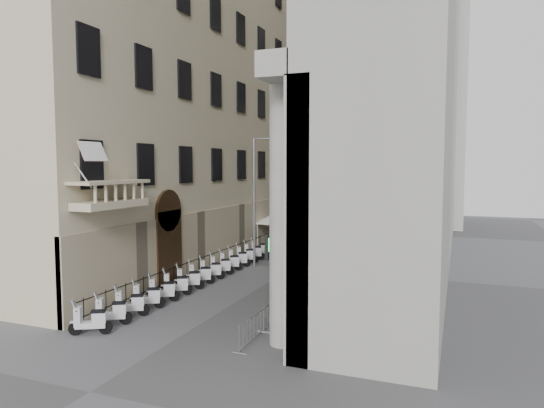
{
  "coord_description": "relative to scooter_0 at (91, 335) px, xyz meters",
  "views": [
    {
      "loc": [
        10.44,
        -11.41,
        6.98
      ],
      "look_at": [
        -0.63,
        17.24,
        4.5
      ],
      "focal_mm": 32.0,
      "sensor_mm": 36.0,
      "label": 1
    }
  ],
  "objects": [
    {
      "name": "ground",
      "position": [
        3.54,
        -4.07,
        0.0
      ],
      "size": [
        120.0,
        120.0,
        0.0
      ],
      "primitive_type": "plane",
      "color": "#434345",
      "rests_on": "ground"
    },
    {
      "name": "left_building",
      "position": [
        -3.96,
        17.93,
        17.0
      ],
      "size": [
        5.0,
        36.0,
        34.0
      ],
      "primitive_type": "cube",
      "color": "beige",
      "rests_on": "ground"
    },
    {
      "name": "far_building",
      "position": [
        3.54,
        43.93,
        15.0
      ],
      "size": [
        22.0,
        10.0,
        30.0
      ],
      "primitive_type": "cube",
      "color": "beige",
      "rests_on": "ground"
    },
    {
      "name": "iron_fence",
      "position": [
        -0.76,
        13.93,
        0.0
      ],
      "size": [
        0.3,
        28.0,
        1.4
      ],
      "primitive_type": null,
      "color": "black",
      "rests_on": "ground"
    },
    {
      "name": "blue_awning",
      "position": [
        7.69,
        21.93,
        0.0
      ],
      "size": [
        1.6,
        3.0,
        3.0
      ],
      "primitive_type": null,
      "color": "navy",
      "rests_on": "ground"
    },
    {
      "name": "flag",
      "position": [
        -0.46,
        0.93,
        0.0
      ],
      "size": [
        1.0,
        1.4,
        8.2
      ],
      "primitive_type": null,
      "color": "#9E0C11",
      "rests_on": "ground"
    },
    {
      "name": "scooter_0",
      "position": [
        0.0,
        0.0,
        0.0
      ],
      "size": [
        1.5,
        1.15,
        1.5
      ],
      "primitive_type": null,
      "rotation": [
        0.0,
        0.0,
        2.06
      ],
      "color": "silver",
      "rests_on": "ground"
    },
    {
      "name": "scooter_1",
      "position": [
        0.0,
        1.3,
        0.0
      ],
      "size": [
        1.5,
        1.15,
        1.5
      ],
      "primitive_type": null,
      "rotation": [
        0.0,
        0.0,
        2.06
      ],
      "color": "silver",
      "rests_on": "ground"
    },
    {
      "name": "scooter_2",
      "position": [
        0.0,
        2.59,
        0.0
      ],
      "size": [
        1.5,
        1.15,
        1.5
      ],
      "primitive_type": null,
      "rotation": [
        0.0,
        0.0,
        2.06
      ],
      "color": "silver",
      "rests_on": "ground"
    },
    {
      "name": "scooter_3",
      "position": [
        0.0,
        3.89,
        0.0
      ],
      "size": [
        1.5,
        1.15,
        1.5
      ],
      "primitive_type": null,
      "rotation": [
        0.0,
        0.0,
        2.06
      ],
      "color": "silver",
      "rests_on": "ground"
    },
    {
      "name": "scooter_4",
      "position": [
        0.0,
        5.18,
        0.0
      ],
      "size": [
        1.5,
        1.15,
        1.5
      ],
      "primitive_type": null,
      "rotation": [
        0.0,
        0.0,
        2.06
      ],
      "color": "silver",
      "rests_on": "ground"
    },
    {
      "name": "scooter_5",
      "position": [
        0.0,
        6.48,
        0.0
      ],
      "size": [
        1.5,
        1.15,
        1.5
      ],
      "primitive_type": null,
      "rotation": [
        0.0,
        0.0,
        2.06
      ],
      "color": "silver",
      "rests_on": "ground"
    },
    {
      "name": "scooter_6",
      "position": [
        0.0,
        7.77,
        0.0
      ],
      "size": [
        1.5,
        1.15,
        1.5
      ],
      "primitive_type": null,
      "rotation": [
        0.0,
        0.0,
        2.06
      ],
      "color": "silver",
      "rests_on": "ground"
    },
    {
      "name": "scooter_7",
      "position": [
        0.0,
        9.07,
        0.0
      ],
      "size": [
        1.5,
        1.15,
        1.5
      ],
      "primitive_type": null,
      "rotation": [
        0.0,
        0.0,
        2.06
      ],
      "color": "silver",
      "rests_on": "ground"
    },
    {
      "name": "scooter_8",
      "position": [
        0.0,
        10.36,
        0.0
      ],
      "size": [
        1.5,
        1.15,
        1.5
      ],
      "primitive_type": null,
      "rotation": [
        0.0,
        0.0,
        2.06
      ],
      "color": "silver",
      "rests_on": "ground"
    },
    {
      "name": "scooter_9",
      "position": [
        0.0,
        11.66,
        0.0
      ],
      "size": [
        1.5,
        1.15,
        1.5
      ],
      "primitive_type": null,
      "rotation": [
        0.0,
        0.0,
        2.06
      ],
      "color": "silver",
      "rests_on": "ground"
    },
    {
      "name": "scooter_10",
      "position": [
        0.0,
        12.95,
        0.0
      ],
      "size": [
        1.5,
        1.15,
        1.5
      ],
      "primitive_type": null,
      "rotation": [
        0.0,
        0.0,
        2.06
      ],
      "color": "silver",
      "rests_on": "ground"
    },
    {
      "name": "scooter_11",
      "position": [
        0.0,
        14.25,
        0.0
      ],
      "size": [
        1.5,
        1.15,
        1.5
      ],
      "primitive_type": null,
      "rotation": [
        0.0,
        0.0,
        2.06
      ],
      "color": "silver",
      "rests_on": "ground"
    },
    {
      "name": "scooter_12",
      "position": [
        0.0,
        15.55,
        0.0
      ],
      "size": [
        1.5,
        1.15,
        1.5
      ],
      "primitive_type": null,
      "rotation": [
        0.0,
        0.0,
        2.06
      ],
      "color": "silver",
      "rests_on": "ground"
    },
    {
      "name": "scooter_13",
      "position": [
        0.0,
        16.84,
        0.0
      ],
      "size": [
        1.5,
        1.15,
        1.5
      ],
      "primitive_type": null,
      "rotation": [
        0.0,
        0.0,
        2.06
      ],
      "color": "silver",
      "rests_on": "ground"
    },
    {
      "name": "scooter_14",
      "position": [
        0.0,
        18.14,
        0.0
      ],
      "size": [
        1.5,
        1.15,
        1.5
      ],
      "primitive_type": null,
      "rotation": [
        0.0,
        0.0,
        2.06
      ],
      "color": "silver",
      "rests_on": "ground"
    },
    {
      "name": "barrier_0",
      "position": [
        6.58,
        1.52,
        0.0
      ],
      "size": [
        0.6,
        2.4,
        1.1
      ],
      "primitive_type": null,
      "color": "#A1A3A8",
      "rests_on": "ground"
    },
    {
      "name": "barrier_1",
      "position": [
        6.58,
        4.02,
        0.0
      ],
      "size": [
        0.6,
        2.4,
        1.1
      ],
      "primitive_type": null,
      "color": "#A1A3A8",
      "rests_on": "ground"
    },
    {
      "name": "barrier_2",
      "position": [
        6.58,
        6.52,
        0.0
      ],
      "size": [
        0.6,
        2.4,
        1.1
      ],
      "primitive_type": null,
      "color": "#A1A3A8",
      "rests_on": "ground"
    },
    {
      "name": "barrier_3",
      "position": [
        6.58,
        9.02,
        0.0
      ],
      "size": [
        0.6,
        2.4,
        1.1
      ],
      "primitive_type": null,
      "color": "#A1A3A8",
      "rests_on": "ground"
    },
    {
      "name": "barrier_4",
      "position": [
        6.58,
        11.52,
        0.0
      ],
      "size": [
        0.6,
        2.4,
        1.1
      ],
      "primitive_type": null,
      "color": "#A1A3A8",
      "rests_on": "ground"
    },
    {
      "name": "barrier_5",
      "position": [
        6.58,
        14.02,
        0.0
      ],
      "size": [
        0.6,
        2.4,
        1.1
      ],
      "primitive_type": null,
      "color": "#A1A3A8",
      "rests_on": "ground"
    },
    {
      "name": "barrier_6",
      "position": [
        6.58,
        16.52,
        0.0
      ],
      "size": [
        0.6,
        2.4,
        1.1
      ],
      "primitive_type": null,
      "color": "#A1A3A8",
      "rests_on": "ground"
    },
    {
      "name": "barrier_7",
      "position": [
        6.58,
        19.02,
        0.0
      ],
      "size": [
        0.6,
        2.4,
        1.1
      ],
      "primitive_type": null,
      "color": "#A1A3A8",
      "rests_on": "ground"
    },
    {
      "name": "barrier_8",
      "position": [
        6.58,
        21.52,
        0.0
      ],
      "size": [
        0.6,
        2.4,
        1.1
      ],
      "primitive_type": null,
      "color": "#A1A3A8",
      "rests_on": "ground"
    },
    {
      "name": "barrier_9",
      "position": [
        6.58,
        24.02,
        0.0
      ],
      "size": [
        0.6,
        2.4,
        1.1
      ],
      "primitive_type": null,
      "color": "#A1A3A8",
      "rests_on": "ground"
    },
    {
      "name": "security_tent",
      "position": [
        0.09,
        22.11,
        2.64
      ],
      "size": [
        3.9,
        3.9,
        3.17
      ],
      "color": "silver",
      "rests_on": "ground"
    },
    {
      "name": "street_lamp",
      "position": [
        1.4,
        14.68,
        5.27
      ],
      "size": [
        2.86,
        0.48,
        8.78
      ],
      "rotation": [
        0.0,
        0.0,
        0.1
      ],
      "color": "gray",
      "rests_on": "ground"
    },
    {
      "name": "info_kiosk",
      "position": [
        0.92,
        17.58,
        0.92
      ],
      "size": [
        0.29,
        0.86,
        1.81
      ],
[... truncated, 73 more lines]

